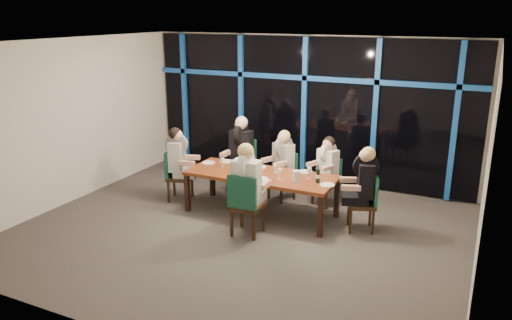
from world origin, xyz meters
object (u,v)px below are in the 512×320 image
object	(u,v)px
diner_far_right	(327,161)
chair_far_mid	(285,173)
diner_far_left	(240,143)
diner_near_mid	(247,175)
diner_end_left	(179,153)
wine_bottle	(318,176)
diner_far_mid	(282,155)
diner_end_right	(363,177)
water_pitcher	(296,177)
dining_table	(261,177)
chair_end_right	(367,199)
chair_far_right	(329,178)
chair_end_left	(175,173)
chair_near_mid	(245,202)
chair_far_left	(243,162)

from	to	relation	value
diner_far_right	chair_far_mid	bearing A→B (deg)	-154.86
diner_far_left	diner_near_mid	size ratio (longest dim) A/B	0.99
diner_end_left	wine_bottle	bearing A→B (deg)	-107.48
diner_far_mid	diner_end_right	distance (m)	1.85
diner_end_left	chair_far_mid	bearing A→B (deg)	-79.89
diner_end_right	water_pitcher	xyz separation A→B (m)	(-1.04, -0.28, -0.07)
diner_near_mid	wine_bottle	distance (m)	1.21
dining_table	diner_near_mid	size ratio (longest dim) A/B	2.57
diner_near_mid	diner_far_mid	bearing A→B (deg)	-88.99
diner_far_mid	diner_end_left	xyz separation A→B (m)	(-1.73, -0.84, 0.04)
chair_end_right	diner_end_left	bearing A→B (deg)	-107.90
diner_end_right	wine_bottle	size ratio (longest dim) A/B	3.07
wine_bottle	water_pitcher	size ratio (longest dim) A/B	1.52
chair_far_right	diner_end_left	world-z (taller)	diner_end_left
chair_far_mid	chair_far_right	distance (m)	0.84
diner_far_left	diner_far_right	distance (m)	1.77
chair_end_left	chair_far_mid	bearing A→B (deg)	-80.28
dining_table	water_pitcher	bearing A→B (deg)	-13.37
chair_far_right	diner_end_right	world-z (taller)	diner_end_right
chair_far_mid	diner_far_mid	world-z (taller)	diner_far_mid
dining_table	diner_far_right	size ratio (longest dim) A/B	3.04
chair_near_mid	diner_end_left	xyz separation A→B (m)	(-1.84, 0.90, 0.34)
dining_table	chair_far_mid	xyz separation A→B (m)	(0.08, 0.90, -0.17)
diner_far_left	chair_far_right	bearing A→B (deg)	3.91
diner_far_mid	diner_far_right	bearing A→B (deg)	30.59
chair_far_right	water_pitcher	size ratio (longest dim) A/B	4.40
diner_far_left	diner_far_mid	distance (m)	0.94
water_pitcher	diner_far_right	bearing A→B (deg)	74.45
diner_near_mid	wine_bottle	world-z (taller)	diner_near_mid
diner_far_left	diner_near_mid	xyz separation A→B (m)	(1.04, -1.77, 0.01)
dining_table	diner_far_mid	size ratio (longest dim) A/B	2.91
chair_near_mid	diner_far_right	size ratio (longest dim) A/B	1.21
chair_far_mid	chair_far_right	bearing A→B (deg)	30.44
chair_near_mid	diner_far_mid	size ratio (longest dim) A/B	1.16
chair_far_left	diner_far_mid	distance (m)	1.00
chair_end_right	chair_near_mid	xyz separation A→B (m)	(-1.67, -1.06, 0.04)
chair_far_left	diner_near_mid	distance (m)	2.16
chair_end_right	water_pitcher	size ratio (longest dim) A/B	4.80
chair_far_mid	diner_end_left	bearing A→B (deg)	-129.38
diner_end_left	wine_bottle	xyz separation A→B (m)	(2.72, -0.00, -0.05)
diner_end_left	chair_near_mid	bearing A→B (deg)	-133.60
chair_far_right	chair_near_mid	world-z (taller)	chair_near_mid
water_pitcher	diner_near_mid	bearing A→B (deg)	-137.03
chair_end_left	water_pitcher	xyz separation A→B (m)	(2.47, -0.13, 0.32)
dining_table	diner_far_right	distance (m)	1.29
chair_far_left	diner_end_left	xyz separation A→B (m)	(-0.80, -1.04, 0.34)
diner_far_mid	diner_end_left	world-z (taller)	diner_end_left
diner_far_right	diner_end_left	bearing A→B (deg)	-137.12
chair_near_mid	diner_end_left	distance (m)	2.07
chair_end_right	chair_near_mid	world-z (taller)	chair_near_mid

